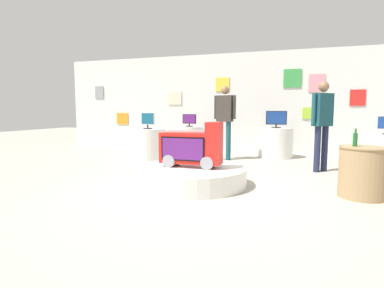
{
  "coord_description": "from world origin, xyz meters",
  "views": [
    {
      "loc": [
        1.09,
        -4.34,
        1.18
      ],
      "look_at": [
        -0.48,
        0.77,
        0.62
      ],
      "focal_mm": 28.56,
      "sensor_mm": 36.0,
      "label": 1
    }
  ],
  "objects_px": {
    "tv_on_right_rear": "(276,119)",
    "display_pedestal_far_right": "(189,140)",
    "novelty_firetruck_tv": "(192,149)",
    "bottle_on_side_table": "(355,139)",
    "display_pedestal_right_rear": "(276,143)",
    "display_pedestal_left_rear": "(148,144)",
    "tv_on_left_rear": "(148,120)",
    "shopper_browsing_rear": "(322,119)",
    "tv_on_far_right": "(189,120)",
    "shopper_browsing_near_truck": "(225,117)",
    "main_display_pedestal": "(191,176)",
    "side_table_round": "(363,172)"
  },
  "relations": [
    {
      "from": "tv_on_right_rear",
      "to": "display_pedestal_far_right",
      "type": "relative_size",
      "value": 0.66
    },
    {
      "from": "novelty_firetruck_tv",
      "to": "bottle_on_side_table",
      "type": "height_order",
      "value": "novelty_firetruck_tv"
    },
    {
      "from": "display_pedestal_right_rear",
      "to": "display_pedestal_left_rear",
      "type": "bearing_deg",
      "value": -155.02
    },
    {
      "from": "tv_on_left_rear",
      "to": "shopper_browsing_rear",
      "type": "distance_m",
      "value": 3.92
    },
    {
      "from": "tv_on_far_right",
      "to": "display_pedestal_far_right",
      "type": "bearing_deg",
      "value": 95.22
    },
    {
      "from": "shopper_browsing_near_truck",
      "to": "main_display_pedestal",
      "type": "bearing_deg",
      "value": -90.39
    },
    {
      "from": "side_table_round",
      "to": "shopper_browsing_rear",
      "type": "relative_size",
      "value": 0.4
    },
    {
      "from": "display_pedestal_far_right",
      "to": "bottle_on_side_table",
      "type": "xyz_separation_m",
      "value": [
        3.53,
        -3.51,
        0.42
      ]
    },
    {
      "from": "tv_on_right_rear",
      "to": "tv_on_far_right",
      "type": "relative_size",
      "value": 1.3
    },
    {
      "from": "novelty_firetruck_tv",
      "to": "display_pedestal_left_rear",
      "type": "distance_m",
      "value": 2.79
    },
    {
      "from": "tv_on_right_rear",
      "to": "shopper_browsing_near_truck",
      "type": "relative_size",
      "value": 0.29
    },
    {
      "from": "main_display_pedestal",
      "to": "tv_on_right_rear",
      "type": "bearing_deg",
      "value": 70.92
    },
    {
      "from": "display_pedestal_left_rear",
      "to": "shopper_browsing_rear",
      "type": "height_order",
      "value": "shopper_browsing_rear"
    },
    {
      "from": "tv_on_far_right",
      "to": "shopper_browsing_near_truck",
      "type": "relative_size",
      "value": 0.22
    },
    {
      "from": "bottle_on_side_table",
      "to": "tv_on_right_rear",
      "type": "bearing_deg",
      "value": 108.42
    },
    {
      "from": "tv_on_far_right",
      "to": "display_pedestal_right_rear",
      "type": "bearing_deg",
      "value": -0.08
    },
    {
      "from": "tv_on_far_right",
      "to": "tv_on_right_rear",
      "type": "bearing_deg",
      "value": -0.19
    },
    {
      "from": "tv_on_far_right",
      "to": "bottle_on_side_table",
      "type": "height_order",
      "value": "tv_on_far_right"
    },
    {
      "from": "display_pedestal_far_right",
      "to": "tv_on_left_rear",
      "type": "bearing_deg",
      "value": -113.95
    },
    {
      "from": "tv_on_right_rear",
      "to": "tv_on_far_right",
      "type": "distance_m",
      "value": 2.36
    },
    {
      "from": "shopper_browsing_rear",
      "to": "side_table_round",
      "type": "bearing_deg",
      "value": -78.83
    },
    {
      "from": "display_pedestal_left_rear",
      "to": "tv_on_right_rear",
      "type": "relative_size",
      "value": 1.65
    },
    {
      "from": "tv_on_left_rear",
      "to": "tv_on_far_right",
      "type": "distance_m",
      "value": 1.53
    },
    {
      "from": "shopper_browsing_rear",
      "to": "bottle_on_side_table",
      "type": "bearing_deg",
      "value": -82.22
    },
    {
      "from": "novelty_firetruck_tv",
      "to": "display_pedestal_right_rear",
      "type": "relative_size",
      "value": 1.15
    },
    {
      "from": "novelty_firetruck_tv",
      "to": "main_display_pedestal",
      "type": "bearing_deg",
      "value": 158.45
    },
    {
      "from": "bottle_on_side_table",
      "to": "shopper_browsing_rear",
      "type": "distance_m",
      "value": 1.83
    },
    {
      "from": "tv_on_left_rear",
      "to": "bottle_on_side_table",
      "type": "distance_m",
      "value": 4.66
    },
    {
      "from": "display_pedestal_far_right",
      "to": "side_table_round",
      "type": "xyz_separation_m",
      "value": [
        3.64,
        -3.54,
        -0.02
      ]
    },
    {
      "from": "shopper_browsing_near_truck",
      "to": "display_pedestal_far_right",
      "type": "bearing_deg",
      "value": 145.76
    },
    {
      "from": "tv_on_right_rear",
      "to": "shopper_browsing_near_truck",
      "type": "distance_m",
      "value": 1.43
    },
    {
      "from": "main_display_pedestal",
      "to": "novelty_firetruck_tv",
      "type": "xyz_separation_m",
      "value": [
        0.02,
        -0.01,
        0.45
      ]
    },
    {
      "from": "tv_on_right_rear",
      "to": "display_pedestal_far_right",
      "type": "bearing_deg",
      "value": 179.72
    },
    {
      "from": "display_pedestal_right_rear",
      "to": "tv_on_far_right",
      "type": "xyz_separation_m",
      "value": [
        -2.36,
        0.0,
        0.57
      ]
    },
    {
      "from": "shopper_browsing_rear",
      "to": "novelty_firetruck_tv",
      "type": "bearing_deg",
      "value": -139.35
    },
    {
      "from": "display_pedestal_left_rear",
      "to": "bottle_on_side_table",
      "type": "height_order",
      "value": "bottle_on_side_table"
    },
    {
      "from": "tv_on_right_rear",
      "to": "display_pedestal_left_rear",
      "type": "bearing_deg",
      "value": -155.09
    },
    {
      "from": "tv_on_left_rear",
      "to": "display_pedestal_far_right",
      "type": "relative_size",
      "value": 0.53
    },
    {
      "from": "display_pedestal_far_right",
      "to": "bottle_on_side_table",
      "type": "relative_size",
      "value": 3.2
    },
    {
      "from": "novelty_firetruck_tv",
      "to": "bottle_on_side_table",
      "type": "relative_size",
      "value": 4.07
    },
    {
      "from": "display_pedestal_right_rear",
      "to": "shopper_browsing_rear",
      "type": "xyz_separation_m",
      "value": [
        0.92,
        -1.71,
        0.66
      ]
    },
    {
      "from": "tv_on_left_rear",
      "to": "display_pedestal_far_right",
      "type": "distance_m",
      "value": 1.65
    },
    {
      "from": "main_display_pedestal",
      "to": "shopper_browsing_rear",
      "type": "xyz_separation_m",
      "value": [
        2.14,
        1.81,
        0.9
      ]
    },
    {
      "from": "display_pedestal_right_rear",
      "to": "tv_on_right_rear",
      "type": "xyz_separation_m",
      "value": [
        0.0,
        -0.0,
        0.62
      ]
    },
    {
      "from": "shopper_browsing_rear",
      "to": "main_display_pedestal",
      "type": "bearing_deg",
      "value": -139.72
    },
    {
      "from": "side_table_round",
      "to": "shopper_browsing_near_truck",
      "type": "relative_size",
      "value": 0.39
    },
    {
      "from": "tv_on_right_rear",
      "to": "shopper_browsing_rear",
      "type": "height_order",
      "value": "shopper_browsing_rear"
    },
    {
      "from": "display_pedestal_left_rear",
      "to": "bottle_on_side_table",
      "type": "bearing_deg",
      "value": -27.02
    },
    {
      "from": "tv_on_left_rear",
      "to": "tv_on_right_rear",
      "type": "xyz_separation_m",
      "value": [
        2.98,
        1.39,
        0.02
      ]
    },
    {
      "from": "tv_on_left_rear",
      "to": "shopper_browsing_rear",
      "type": "relative_size",
      "value": 0.24
    }
  ]
}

